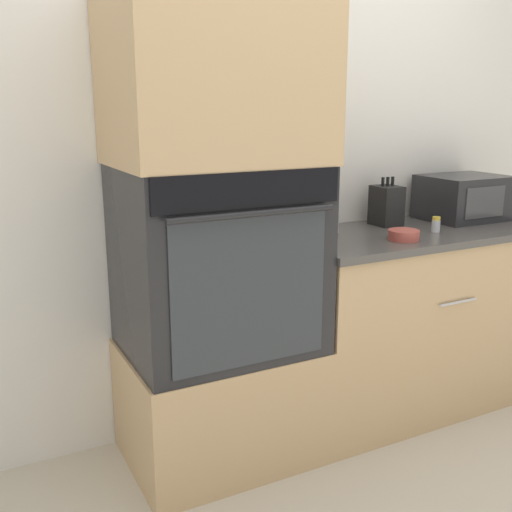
% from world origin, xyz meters
% --- Properties ---
extents(ground_plane, '(12.00, 12.00, 0.00)m').
position_xyz_m(ground_plane, '(0.00, 0.00, 0.00)').
color(ground_plane, beige).
extents(wall_back, '(8.00, 0.05, 2.50)m').
position_xyz_m(wall_back, '(0.00, 0.63, 1.25)').
color(wall_back, silver).
rests_on(wall_back, ground_plane).
extents(oven_cabinet_base, '(0.80, 0.60, 0.51)m').
position_xyz_m(oven_cabinet_base, '(-0.40, 0.30, 0.26)').
color(oven_cabinet_base, tan).
rests_on(oven_cabinet_base, ground_plane).
extents(wall_oven, '(0.77, 0.64, 0.77)m').
position_xyz_m(wall_oven, '(-0.40, 0.30, 0.90)').
color(wall_oven, black).
rests_on(wall_oven, oven_cabinet_base).
extents(oven_cabinet_upper, '(0.80, 0.60, 0.65)m').
position_xyz_m(oven_cabinet_upper, '(-0.40, 0.30, 1.61)').
color(oven_cabinet_upper, tan).
rests_on(oven_cabinet_upper, wall_oven).
extents(counter_unit, '(1.33, 0.63, 0.92)m').
position_xyz_m(counter_unit, '(0.65, 0.30, 0.46)').
color(counter_unit, tan).
rests_on(counter_unit, ground_plane).
extents(microwave, '(0.43, 0.34, 0.23)m').
position_xyz_m(microwave, '(1.06, 0.39, 1.04)').
color(microwave, '#232326').
rests_on(microwave, counter_unit).
extents(knife_block, '(0.12, 0.14, 0.24)m').
position_xyz_m(knife_block, '(0.60, 0.45, 1.02)').
color(knife_block, black).
rests_on(knife_block, counter_unit).
extents(bowl, '(0.14, 0.14, 0.05)m').
position_xyz_m(bowl, '(0.44, 0.14, 0.95)').
color(bowl, '#B24C42').
rests_on(bowl, counter_unit).
extents(condiment_jar_near, '(0.06, 0.06, 0.11)m').
position_xyz_m(condiment_jar_near, '(0.25, 0.42, 0.98)').
color(condiment_jar_near, silver).
rests_on(condiment_jar_near, counter_unit).
extents(condiment_jar_mid, '(0.04, 0.04, 0.07)m').
position_xyz_m(condiment_jar_mid, '(0.70, 0.20, 0.96)').
color(condiment_jar_mid, silver).
rests_on(condiment_jar_mid, counter_unit).
extents(condiment_jar_far, '(0.05, 0.05, 0.10)m').
position_xyz_m(condiment_jar_far, '(0.17, 0.37, 0.97)').
color(condiment_jar_far, brown).
rests_on(condiment_jar_far, counter_unit).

